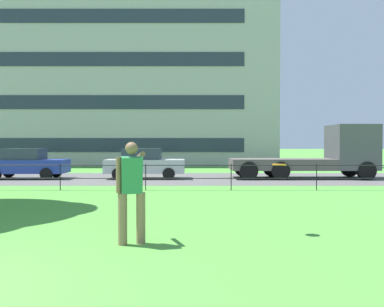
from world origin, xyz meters
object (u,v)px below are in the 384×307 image
(car_blue_center, at_px, (25,163))
(flatbed_truck_right, at_px, (322,155))
(person_thrower, at_px, (131,189))
(apartment_building_background, at_px, (78,72))
(car_silver_left, at_px, (144,163))
(frisbee, at_px, (278,165))

(car_blue_center, bearing_deg, flatbed_truck_right, 1.23)
(person_thrower, xyz_separation_m, apartment_building_background, (-9.71, 31.86, 7.71))
(car_blue_center, xyz_separation_m, car_silver_left, (6.01, 0.12, 0.00))
(person_thrower, relative_size, car_silver_left, 0.45)
(frisbee, height_order, car_silver_left, car_silver_left)
(person_thrower, relative_size, flatbed_truck_right, 0.24)
(frisbee, bearing_deg, person_thrower, -162.34)
(frisbee, distance_m, flatbed_truck_right, 13.89)
(frisbee, height_order, apartment_building_background, apartment_building_background)
(apartment_building_background, bearing_deg, frisbee, -68.03)
(person_thrower, bearing_deg, apartment_building_background, 106.96)
(car_blue_center, relative_size, car_silver_left, 1.01)
(flatbed_truck_right, xyz_separation_m, apartment_building_background, (-17.54, 18.03, 7.47))
(frisbee, xyz_separation_m, car_silver_left, (-4.14, 12.73, -0.57))
(frisbee, bearing_deg, car_blue_center, 128.83)
(frisbee, distance_m, car_blue_center, 16.20)
(person_thrower, height_order, car_silver_left, person_thrower)
(person_thrower, bearing_deg, flatbed_truck_right, 60.49)
(car_blue_center, bearing_deg, frisbee, -51.17)
(car_blue_center, height_order, flatbed_truck_right, flatbed_truck_right)
(car_blue_center, xyz_separation_m, flatbed_truck_right, (15.20, 0.33, 0.44))
(frisbee, bearing_deg, apartment_building_background, 111.97)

